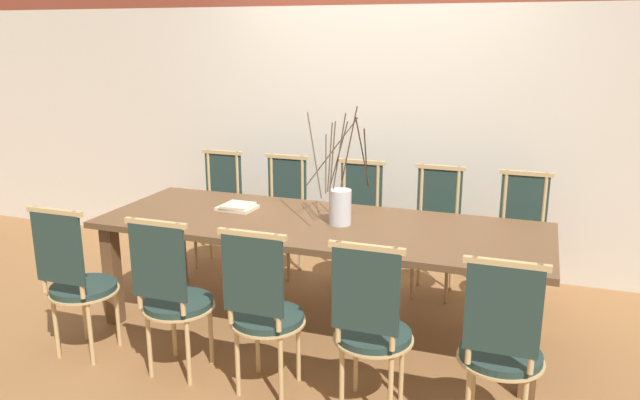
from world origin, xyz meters
TOP-DOWN VIEW (x-y plane):
  - ground_plane at (0.00, 0.00)m, footprint 16.00×16.00m
  - wall_rear at (0.00, 1.37)m, footprint 12.00×0.06m
  - dining_table at (0.00, 0.00)m, footprint 2.87×1.01m
  - chair_near_leftend at (-1.23, -0.85)m, footprint 0.41×0.41m
  - chair_near_left at (-0.57, -0.85)m, footprint 0.41×0.41m
  - chair_near_center at (-0.01, -0.85)m, footprint 0.41×0.41m
  - chair_near_right at (0.57, -0.85)m, footprint 0.41×0.41m
  - chair_near_rightend at (1.19, -0.85)m, footprint 0.41×0.41m
  - chair_far_leftend at (-1.21, 0.85)m, footprint 0.41×0.41m
  - chair_far_left at (-0.63, 0.85)m, footprint 0.41×0.41m
  - chair_far_center at (-0.00, 0.85)m, footprint 0.41×0.41m
  - chair_far_right at (0.61, 0.85)m, footprint 0.41×0.41m
  - chair_far_rightend at (1.21, 0.85)m, footprint 0.41×0.41m
  - vase_centerpiece at (0.13, 0.01)m, footprint 0.43×0.48m
  - book_stack at (-0.64, 0.10)m, footprint 0.26×0.21m

SIDE VIEW (x-z plane):
  - ground_plane at x=0.00m, z-range 0.00..0.00m
  - chair_near_leftend at x=-1.23m, z-range 0.02..0.98m
  - chair_near_left at x=-0.57m, z-range 0.02..0.98m
  - chair_near_center at x=-0.01m, z-range 0.02..0.98m
  - chair_near_right at x=0.57m, z-range 0.02..0.98m
  - chair_near_rightend at x=1.19m, z-range 0.02..0.98m
  - chair_far_leftend at x=-1.21m, z-range 0.02..0.98m
  - chair_far_left at x=-0.63m, z-range 0.02..0.98m
  - chair_far_center at x=0.00m, z-range 0.02..0.98m
  - chair_far_right at x=0.61m, z-range 0.02..0.98m
  - chair_far_rightend at x=1.21m, z-range 0.02..0.98m
  - dining_table at x=0.00m, z-range 0.29..1.01m
  - book_stack at x=-0.64m, z-range 0.73..0.77m
  - vase_centerpiece at x=0.13m, z-range 0.49..1.24m
  - wall_rear at x=0.00m, z-range 0.00..3.20m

